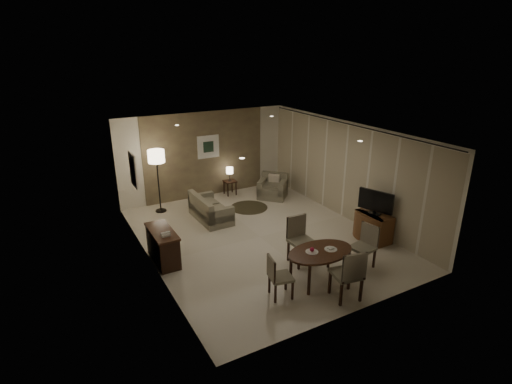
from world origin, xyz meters
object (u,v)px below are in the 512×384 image
tv_cabinet (374,227)px  dining_table (320,266)px  console_desk (163,246)px  sofa (211,207)px  chair_right (363,247)px  armchair (273,186)px  side_table (230,188)px  chair_left (281,277)px  floor_lamp (158,181)px  chair_near (346,273)px  chair_far (302,241)px

tv_cabinet → dining_table: tv_cabinet is taller
console_desk → sofa: size_ratio=0.80×
chair_right → armchair: chair_right is taller
chair_right → side_table: size_ratio=2.03×
console_desk → chair_left: bearing=-57.0°
sofa → floor_lamp: (-1.07, 1.25, 0.57)m
tv_cabinet → chair_left: size_ratio=1.04×
chair_left → armchair: 5.38m
chair_near → chair_right: bearing=-136.6°
sofa → chair_right: bearing=-156.0°
console_desk → side_table: bearing=44.9°
chair_far → side_table: size_ratio=2.25×
chair_left → chair_far: bearing=-40.1°
floor_lamp → side_table: bearing=6.8°
tv_cabinet → armchair: (-0.65, 3.75, 0.02)m
chair_far → sofa: bearing=105.2°
chair_right → armchair: 4.64m
console_desk → sofa: bearing=41.4°
chair_left → chair_near: bearing=-109.1°
tv_cabinet → dining_table: 2.46m
chair_far → armchair: bearing=68.3°
sofa → side_table: (1.33, 1.53, -0.12)m
tv_cabinet → dining_table: bearing=-160.2°
tv_cabinet → chair_far: (-2.22, -0.06, 0.18)m
sofa → floor_lamp: size_ratio=0.81×
dining_table → chair_far: chair_far is taller
chair_far → chair_right: size_ratio=1.10×
chair_right → tv_cabinet: bearing=116.0°
console_desk → floor_lamp: size_ratio=0.65×
chair_far → floor_lamp: floor_lamp is taller
tv_cabinet → dining_table: (-2.32, -0.83, -0.01)m
chair_near → chair_right: 1.28m
chair_far → floor_lamp: (-1.89, 4.44, 0.40)m
dining_table → side_table: dining_table is taller
console_desk → floor_lamp: (0.77, 2.87, 0.55)m
armchair → side_table: armchair is taller
armchair → floor_lamp: bearing=-145.6°
chair_left → chair_right: bearing=-76.5°
console_desk → tv_cabinet: bearing=-17.1°
chair_far → floor_lamp: bearing=113.8°
armchair → console_desk: bearing=-107.5°
dining_table → chair_far: (0.10, 0.77, 0.19)m
side_table → tv_cabinet: bearing=-69.7°
dining_table → chair_far: bearing=82.9°
side_table → chair_right: bearing=-84.4°
console_desk → chair_far: chair_far is taller
chair_right → dining_table: bearing=-101.1°
dining_table → tv_cabinet: bearing=19.8°
chair_right → armchair: bearing=163.5°
chair_left → tv_cabinet: bearing=-62.7°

